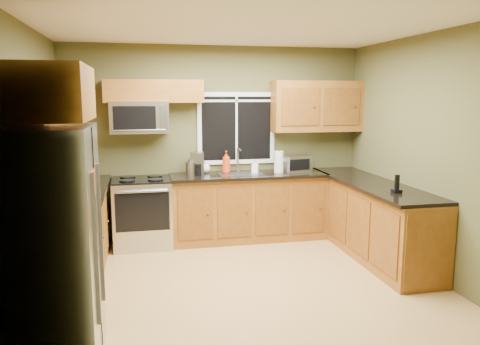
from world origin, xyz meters
name	(u,v)px	position (x,y,z in m)	size (l,w,h in m)	color
floor	(242,281)	(0.00, 0.00, 0.00)	(4.20, 4.20, 0.00)	tan
ceiling	(242,26)	(0.00, 0.00, 2.70)	(4.20, 4.20, 0.00)	white
back_wall	(216,143)	(0.00, 1.80, 1.35)	(4.20, 4.20, 0.00)	#4F4E2B
front_wall	(298,194)	(0.00, -1.80, 1.35)	(4.20, 4.20, 0.00)	#4F4E2B
left_wall	(29,165)	(-2.10, 0.00, 1.35)	(3.60, 3.60, 0.00)	#4F4E2B
right_wall	(421,154)	(2.10, 0.00, 1.35)	(3.60, 3.60, 0.00)	#4F4E2B
window	(236,128)	(0.30, 1.78, 1.55)	(1.12, 0.03, 1.02)	white
base_cabinets_left	(74,239)	(-1.80, 0.48, 0.45)	(0.60, 2.65, 0.90)	brown
countertop_left	(74,197)	(-1.78, 0.48, 0.92)	(0.65, 2.65, 0.04)	black
base_cabinets_back	(248,208)	(0.42, 1.50, 0.45)	(2.17, 0.60, 0.90)	brown
countertop_back	(249,175)	(0.42, 1.48, 0.92)	(2.17, 0.65, 0.04)	black
base_cabinets_peninsula	(371,220)	(1.80, 0.54, 0.45)	(0.60, 2.52, 0.90)	brown
countertop_peninsula	(371,183)	(1.78, 0.55, 0.92)	(0.65, 2.50, 0.04)	black
upper_cabinets_left	(53,110)	(-1.94, 0.48, 1.86)	(0.33, 2.65, 0.72)	brown
upper_cabinets_back_left	(154,91)	(-0.85, 1.64, 2.07)	(1.30, 0.33, 0.30)	brown
upper_cabinets_back_right	(317,106)	(1.45, 1.64, 1.86)	(1.30, 0.33, 0.72)	brown
upper_cabinet_over_fridge	(34,93)	(-1.74, -1.30, 2.03)	(0.72, 0.90, 0.38)	brown
refrigerator	(46,251)	(-1.74, -1.30, 0.90)	(0.74, 0.90, 1.80)	#B7B7BC
range	(143,212)	(-1.05, 1.47, 0.47)	(0.76, 0.69, 0.94)	#B7B7BC
microwave	(139,117)	(-1.05, 1.61, 1.73)	(0.76, 0.41, 0.42)	#B7B7BC
sink	(241,173)	(0.30, 1.49, 0.95)	(0.60, 0.42, 0.36)	slate
toaster_oven	(296,163)	(1.13, 1.54, 1.06)	(0.41, 0.34, 0.23)	#B7B7BC
coffee_maker	(197,165)	(-0.30, 1.53, 1.08)	(0.21, 0.27, 0.31)	slate
kettle	(190,168)	(-0.40, 1.45, 1.05)	(0.14, 0.14, 0.24)	#B7B7BC
paper_towel_roll	(279,162)	(0.85, 1.50, 1.09)	(0.16, 0.16, 0.33)	white
soap_bottle_a	(226,162)	(0.12, 1.62, 1.09)	(0.12, 0.12, 0.31)	#C13C12
soap_bottle_b	(255,166)	(0.51, 1.52, 1.03)	(0.08, 0.09, 0.19)	white
soap_bottle_c	(205,167)	(-0.16, 1.70, 1.02)	(0.13, 0.13, 0.17)	white
cordless_phone	(397,188)	(1.73, -0.14, 1.00)	(0.09, 0.09, 0.21)	black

